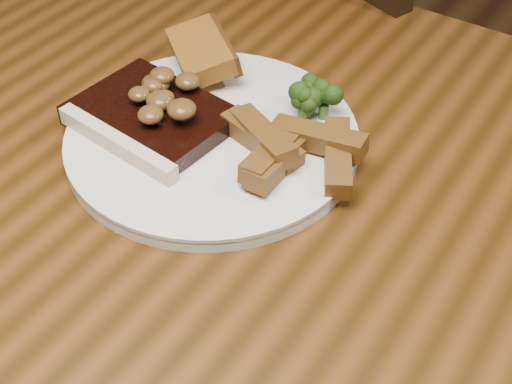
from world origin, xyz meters
TOP-DOWN VIEW (x-y plane):
  - dining_table at (0.00, 0.00)m, footprint 1.60×0.90m
  - chair_far at (-0.19, 0.60)m, footprint 0.53×0.53m
  - plate at (-0.08, 0.08)m, footprint 0.29×0.29m
  - steak at (-0.14, 0.06)m, footprint 0.16×0.13m
  - steak_bone at (-0.14, 0.01)m, footprint 0.15×0.03m
  - mushroom_pile at (-0.13, 0.06)m, footprint 0.08×0.08m
  - garlic_bread at (-0.15, 0.16)m, footprint 0.11×0.10m
  - potato_wedges at (-0.00, 0.09)m, footprint 0.12×0.12m
  - broccoli_cluster at (-0.02, 0.17)m, footprint 0.06×0.06m

SIDE VIEW (x-z plane):
  - chair_far at x=-0.19m, z-range 0.04..0.93m
  - dining_table at x=0.00m, z-range 0.28..1.03m
  - plate at x=-0.08m, z-range 0.75..0.76m
  - steak_bone at x=-0.14m, z-range 0.76..0.78m
  - garlic_bread at x=-0.15m, z-range 0.76..0.78m
  - steak at x=-0.14m, z-range 0.76..0.78m
  - potato_wedges at x=0.00m, z-range 0.76..0.79m
  - broccoli_cluster at x=-0.02m, z-range 0.76..0.80m
  - mushroom_pile at x=-0.13m, z-range 0.78..0.81m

